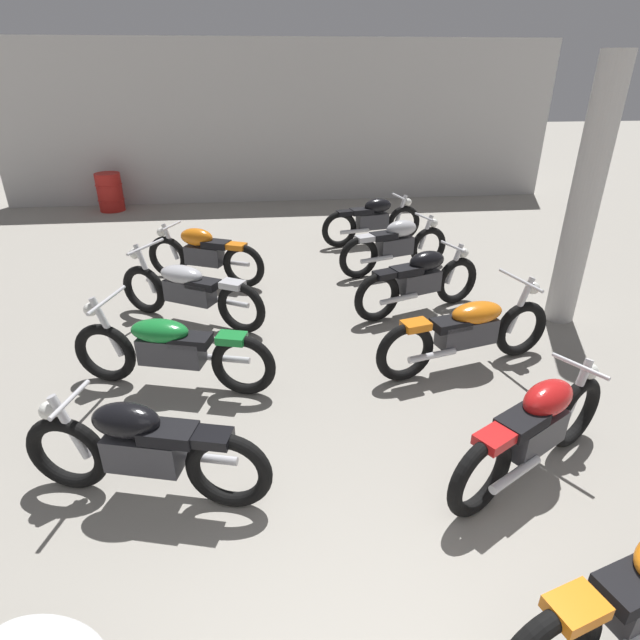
# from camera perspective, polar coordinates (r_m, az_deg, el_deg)

# --- Properties ---
(back_wall) EXTENTS (13.04, 0.24, 3.60)m
(back_wall) POSITION_cam_1_polar(r_m,az_deg,el_deg) (13.05, -4.18, 20.82)
(back_wall) COLOR #BCBAB7
(back_wall) RESTS_ON ground
(support_pillar) EXTENTS (0.36, 0.36, 3.20)m
(support_pillar) POSITION_cam_1_polar(r_m,az_deg,el_deg) (7.13, 27.19, 11.84)
(support_pillar) COLOR #BCBAB7
(support_pillar) RESTS_ON ground
(motorcycle_left_row_1) EXTENTS (1.93, 0.68, 0.88)m
(motorcycle_left_row_1) POSITION_cam_1_polar(r_m,az_deg,el_deg) (4.21, -18.96, -13.28)
(motorcycle_left_row_1) COLOR black
(motorcycle_left_row_1) RESTS_ON ground
(motorcycle_left_row_2) EXTENTS (2.12, 0.85, 0.97)m
(motorcycle_left_row_2) POSITION_cam_1_polar(r_m,az_deg,el_deg) (5.47, -16.18, -3.08)
(motorcycle_left_row_2) COLOR black
(motorcycle_left_row_2) RESTS_ON ground
(motorcycle_left_row_3) EXTENTS (1.95, 1.18, 0.97)m
(motorcycle_left_row_3) POSITION_cam_1_polar(r_m,az_deg,el_deg) (6.84, -14.26, 3.24)
(motorcycle_left_row_3) COLOR black
(motorcycle_left_row_3) RESTS_ON ground
(motorcycle_left_row_4) EXTENTS (1.84, 0.91, 0.88)m
(motorcycle_left_row_4) POSITION_cam_1_polar(r_m,az_deg,el_deg) (8.12, -12.71, 7.14)
(motorcycle_left_row_4) COLOR black
(motorcycle_left_row_4) RESTS_ON ground
(motorcycle_right_row_1) EXTENTS (1.76, 1.09, 0.88)m
(motorcycle_right_row_1) POSITION_cam_1_polar(r_m,az_deg,el_deg) (4.51, 22.67, -11.03)
(motorcycle_right_row_1) COLOR black
(motorcycle_right_row_1) RESTS_ON ground
(motorcycle_right_row_2) EXTENTS (2.13, 0.84, 0.97)m
(motorcycle_right_row_2) POSITION_cam_1_polar(r_m,az_deg,el_deg) (5.83, 16.00, -1.13)
(motorcycle_right_row_2) COLOR black
(motorcycle_right_row_2) RESTS_ON ground
(motorcycle_right_row_3) EXTENTS (1.89, 0.79, 0.88)m
(motorcycle_right_row_3) POSITION_cam_1_polar(r_m,az_deg,el_deg) (7.05, 10.95, 4.35)
(motorcycle_right_row_3) COLOR black
(motorcycle_right_row_3) RESTS_ON ground
(motorcycle_right_row_4) EXTENTS (1.91, 0.75, 0.88)m
(motorcycle_right_row_4) POSITION_cam_1_polar(r_m,az_deg,el_deg) (8.43, 8.34, 8.22)
(motorcycle_right_row_4) COLOR black
(motorcycle_right_row_4) RESTS_ON ground
(motorcycle_right_row_5) EXTENTS (1.95, 0.64, 0.88)m
(motorcycle_right_row_5) POSITION_cam_1_polar(r_m,az_deg,el_deg) (9.81, 5.85, 10.94)
(motorcycle_right_row_5) COLOR black
(motorcycle_right_row_5) RESTS_ON ground
(oil_drum) EXTENTS (0.59, 0.59, 0.85)m
(oil_drum) POSITION_cam_1_polar(r_m,az_deg,el_deg) (13.08, -22.16, 12.93)
(oil_drum) COLOR red
(oil_drum) RESTS_ON ground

